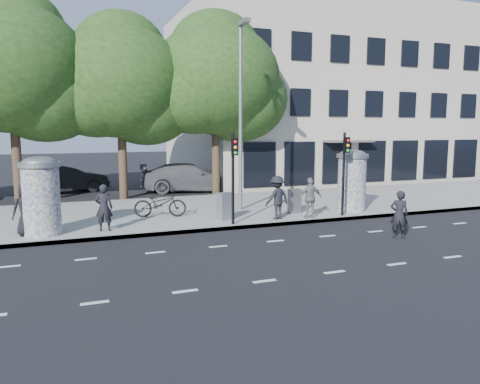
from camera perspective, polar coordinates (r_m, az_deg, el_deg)
name	(u,v)px	position (r m, az deg, el deg)	size (l,w,h in m)	color
ground	(295,251)	(14.44, 6.73, -7.21)	(120.00, 120.00, 0.00)	black
sidewalk	(218,209)	(21.19, -2.74, -2.09)	(40.00, 8.00, 0.15)	gray
curb	(251,226)	(17.55, 1.33, -4.19)	(40.00, 0.10, 0.16)	slate
lane_dash_near	(334,272)	(12.62, 11.44, -9.55)	(32.00, 0.12, 0.01)	silver
lane_dash_far	(275,241)	(15.65, 4.33, -5.98)	(32.00, 0.12, 0.01)	silver
ad_column_left	(41,194)	(16.98, -23.08, -0.23)	(1.36, 1.36, 2.65)	beige
ad_column_right	(352,179)	(20.79, 13.48, 1.57)	(1.36, 1.36, 2.65)	beige
traffic_pole_near	(233,169)	(17.24, -0.81, 2.84)	(0.22, 0.31, 3.40)	black
traffic_pole_far	(345,165)	(19.42, 12.62, 3.22)	(0.22, 0.31, 3.40)	black
street_lamp	(241,103)	(20.35, 0.13, 10.84)	(0.25, 0.93, 8.00)	slate
tree_mid_left	(11,68)	(25.05, -26.16, 13.41)	(7.20, 7.20, 9.57)	#38281C
tree_near_left	(120,82)	(25.31, -14.43, 12.91)	(6.80, 6.80, 8.97)	#38281C
tree_center	(215,79)	(26.02, -3.02, 13.54)	(7.00, 7.00, 9.30)	#38281C
building	(314,98)	(37.32, 8.97, 11.26)	(20.30, 15.85, 12.00)	#ABA38F
ped_a	(26,209)	(17.12, -24.63, -1.94)	(0.87, 0.56, 1.78)	black
ped_b	(104,208)	(16.96, -16.26, -1.84)	(0.60, 0.39, 1.65)	black
ped_d	(277,198)	(18.46, 4.55, -0.68)	(1.10, 0.63, 1.71)	black
ped_e	(310,198)	(18.82, 8.57, -0.71)	(0.95, 0.54, 1.62)	slate
man_road	(399,214)	(16.76, 18.83, -2.60)	(0.60, 0.39, 1.64)	black
bicycle	(160,204)	(19.11, -9.71, -1.41)	(2.08, 0.73, 1.09)	black
cabinet_left	(225,206)	(18.24, -1.90, -1.76)	(0.52, 0.38, 1.08)	gray
cabinet_right	(294,201)	(19.89, 6.65, -1.09)	(0.49, 0.36, 1.02)	slate
car_mid	(65,179)	(28.63, -20.59, 1.45)	(4.76, 1.66, 1.57)	black
car_right	(189,177)	(27.59, -6.18, 1.77)	(5.69, 2.31, 1.65)	#57595E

